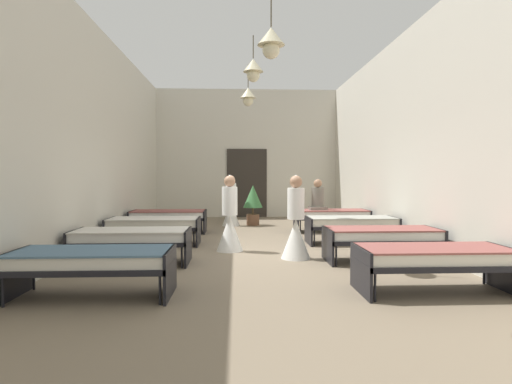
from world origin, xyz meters
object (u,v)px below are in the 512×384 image
(nurse_mid_aisle, at_px, (231,208))
(potted_plant, at_px, (253,201))
(nurse_far_aisle, at_px, (230,224))
(bed_right_row_0, at_px, (434,258))
(patient_seated_primary, at_px, (318,198))
(bed_right_row_2, at_px, (351,223))
(bed_left_row_2, at_px, (154,224))
(nurse_near_aisle, at_px, (296,229))
(bed_right_row_1, at_px, (382,236))
(bed_left_row_0, at_px, (93,261))
(bed_left_row_3, at_px, (169,216))
(bed_right_row_3, at_px, (331,215))
(bed_left_row_1, at_px, (132,238))

(nurse_mid_aisle, xyz_separation_m, potted_plant, (0.64, 0.08, 0.20))
(nurse_far_aisle, relative_size, potted_plant, 1.25)
(bed_right_row_0, bearing_deg, nurse_mid_aisle, 110.26)
(patient_seated_primary, bearing_deg, bed_right_row_0, -86.52)
(bed_right_row_2, height_order, patient_seated_primary, patient_seated_primary)
(bed_left_row_2, bearing_deg, nurse_near_aisle, -29.48)
(patient_seated_primary, bearing_deg, bed_right_row_1, -84.82)
(nurse_far_aisle, distance_m, patient_seated_primary, 3.56)
(nurse_far_aisle, bearing_deg, bed_left_row_2, -61.26)
(bed_left_row_0, relative_size, bed_left_row_2, 1.00)
(bed_left_row_2, bearing_deg, nurse_mid_aisle, 64.62)
(nurse_far_aisle, bearing_deg, bed_right_row_0, 94.99)
(bed_right_row_2, height_order, bed_left_row_3, same)
(bed_left_row_2, relative_size, nurse_near_aisle, 1.28)
(bed_left_row_3, relative_size, nurse_mid_aisle, 1.28)
(bed_left_row_0, xyz_separation_m, bed_left_row_3, (0.00, 5.70, 0.00))
(bed_right_row_3, relative_size, nurse_mid_aisle, 1.28)
(bed_left_row_0, relative_size, bed_left_row_1, 1.00)
(bed_left_row_0, height_order, bed_right_row_1, same)
(bed_left_row_0, height_order, bed_right_row_3, same)
(bed_left_row_2, height_order, bed_right_row_3, same)
(bed_right_row_0, height_order, bed_left_row_3, same)
(bed_left_row_2, height_order, bed_right_row_2, same)
(nurse_far_aisle, bearing_deg, bed_left_row_3, -94.63)
(nurse_near_aisle, distance_m, nurse_mid_aisle, 5.06)
(bed_left_row_1, bearing_deg, nurse_far_aisle, 35.12)
(bed_left_row_0, height_order, patient_seated_primary, patient_seated_primary)
(nurse_near_aisle, height_order, nurse_mid_aisle, same)
(bed_left_row_3, xyz_separation_m, bed_right_row_3, (4.22, 0.00, 0.00))
(bed_left_row_2, relative_size, nurse_mid_aisle, 1.28)
(bed_left_row_2, relative_size, bed_left_row_3, 1.00)
(nurse_near_aisle, distance_m, nurse_far_aisle, 1.43)
(patient_seated_primary, bearing_deg, bed_right_row_2, -79.87)
(bed_right_row_3, bearing_deg, bed_left_row_3, 180.00)
(bed_right_row_2, xyz_separation_m, bed_left_row_3, (-4.22, 1.90, 0.00))
(bed_left_row_1, distance_m, nurse_near_aisle, 2.81)
(patient_seated_primary, bearing_deg, potted_plant, 138.40)
(bed_left_row_2, relative_size, potted_plant, 1.60)
(bed_left_row_2, xyz_separation_m, nurse_mid_aisle, (1.58, 3.34, 0.09))
(bed_right_row_3, bearing_deg, bed_right_row_0, -90.00)
(bed_right_row_1, xyz_separation_m, nurse_near_aisle, (-1.43, 0.32, 0.09))
(nurse_mid_aisle, distance_m, potted_plant, 0.68)
(nurse_near_aisle, bearing_deg, bed_right_row_3, 44.16)
(bed_left_row_0, distance_m, nurse_mid_aisle, 7.31)
(bed_left_row_2, bearing_deg, bed_right_row_0, -42.02)
(bed_right_row_0, distance_m, nurse_near_aisle, 2.65)
(nurse_far_aisle, bearing_deg, potted_plant, -134.10)
(bed_left_row_2, xyz_separation_m, nurse_far_aisle, (1.61, -0.77, 0.09))
(bed_left_row_0, distance_m, bed_right_row_3, 7.09)
(bed_right_row_1, relative_size, nurse_mid_aisle, 1.28)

